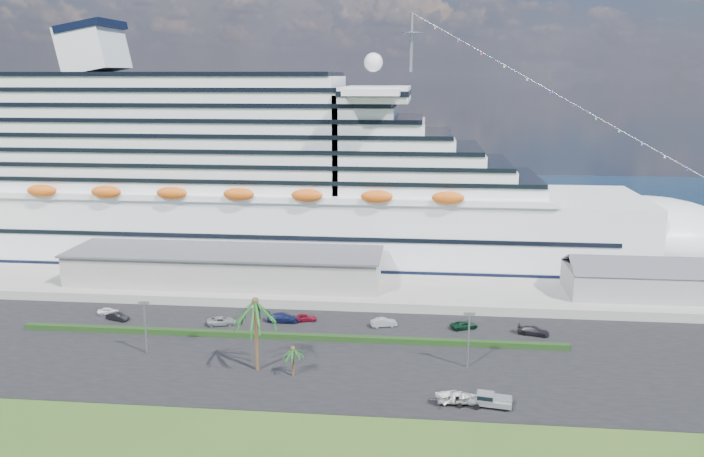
# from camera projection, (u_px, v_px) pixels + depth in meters

# --- Properties ---
(ground) EXTENTS (420.00, 420.00, 0.00)m
(ground) POSITION_uv_depth(u_px,v_px,m) (322.00, 386.00, 93.26)
(ground) COLOR #2B501A
(ground) RESTS_ON ground
(asphalt_lot) EXTENTS (140.00, 38.00, 0.12)m
(asphalt_lot) POSITION_uv_depth(u_px,v_px,m) (333.00, 354.00, 103.93)
(asphalt_lot) COLOR black
(asphalt_lot) RESTS_ON ground
(wharf) EXTENTS (240.00, 20.00, 1.80)m
(wharf) POSITION_uv_depth(u_px,v_px,m) (352.00, 290.00, 131.90)
(wharf) COLOR gray
(wharf) RESTS_ON ground
(water) EXTENTS (420.00, 160.00, 0.02)m
(water) POSITION_uv_depth(u_px,v_px,m) (381.00, 207.00, 219.46)
(water) COLOR #0B1F33
(water) RESTS_ON ground
(cruise_ship) EXTENTS (191.00, 38.00, 54.00)m
(cruise_ship) POSITION_uv_depth(u_px,v_px,m) (268.00, 187.00, 153.90)
(cruise_ship) COLOR silver
(cruise_ship) RESTS_ON ground
(terminal_building) EXTENTS (61.00, 15.00, 6.30)m
(terminal_building) POSITION_uv_depth(u_px,v_px,m) (225.00, 266.00, 133.50)
(terminal_building) COLOR gray
(terminal_building) RESTS_ON wharf
(port_shed) EXTENTS (24.00, 12.31, 7.37)m
(port_shed) POSITION_uv_depth(u_px,v_px,m) (634.00, 281.00, 125.92)
(port_shed) COLOR gray
(port_shed) RESTS_ON wharf
(hedge) EXTENTS (88.00, 1.10, 0.90)m
(hedge) POSITION_uv_depth(u_px,v_px,m) (287.00, 336.00, 109.47)
(hedge) COLOR black
(hedge) RESTS_ON asphalt_lot
(lamp_post_left) EXTENTS (1.60, 0.35, 8.27)m
(lamp_post_left) POSITION_uv_depth(u_px,v_px,m) (145.00, 321.00, 102.67)
(lamp_post_left) COLOR gray
(lamp_post_left) RESTS_ON asphalt_lot
(lamp_post_right) EXTENTS (1.60, 0.35, 8.27)m
(lamp_post_right) POSITION_uv_depth(u_px,v_px,m) (469.00, 333.00, 97.86)
(lamp_post_right) COLOR gray
(lamp_post_right) RESTS_ON asphalt_lot
(palm_tall) EXTENTS (8.82, 8.82, 11.13)m
(palm_tall) POSITION_uv_depth(u_px,v_px,m) (255.00, 309.00, 96.14)
(palm_tall) COLOR #47301E
(palm_tall) RESTS_ON ground
(palm_short) EXTENTS (3.53, 3.53, 4.56)m
(palm_short) POSITION_uv_depth(u_px,v_px,m) (293.00, 352.00, 95.34)
(palm_short) COLOR #47301E
(palm_short) RESTS_ON ground
(parked_car_0) EXTENTS (3.75, 1.99, 1.22)m
(parked_car_0) POSITION_uv_depth(u_px,v_px,m) (108.00, 311.00, 120.67)
(parked_car_0) COLOR silver
(parked_car_0) RESTS_ON asphalt_lot
(parked_car_1) EXTENTS (4.29, 2.57, 1.34)m
(parked_car_1) POSITION_uv_depth(u_px,v_px,m) (118.00, 317.00, 117.77)
(parked_car_1) COLOR black
(parked_car_1) RESTS_ON asphalt_lot
(parked_car_2) EXTENTS (5.21, 3.50, 1.33)m
(parked_car_2) POSITION_uv_depth(u_px,v_px,m) (221.00, 321.00, 115.62)
(parked_car_2) COLOR #9A9EA2
(parked_car_2) RESTS_ON asphalt_lot
(parked_car_3) EXTENTS (5.50, 2.36, 1.58)m
(parked_car_3) POSITION_uv_depth(u_px,v_px,m) (283.00, 318.00, 116.92)
(parked_car_3) COLOR #131A45
(parked_car_3) RESTS_ON asphalt_lot
(parked_car_4) EXTENTS (4.23, 2.55, 1.35)m
(parked_car_4) POSITION_uv_depth(u_px,v_px,m) (305.00, 317.00, 117.33)
(parked_car_4) COLOR maroon
(parked_car_4) RESTS_ON asphalt_lot
(parked_car_5) EXTENTS (4.64, 2.67, 1.45)m
(parked_car_5) POSITION_uv_depth(u_px,v_px,m) (384.00, 322.00, 114.83)
(parked_car_5) COLOR #9DA1A4
(parked_car_5) RESTS_ON asphalt_lot
(parked_car_6) EXTENTS (4.97, 3.67, 1.25)m
(parked_car_6) POSITION_uv_depth(u_px,v_px,m) (464.00, 325.00, 113.89)
(parked_car_6) COLOR black
(parked_car_6) RESTS_ON asphalt_lot
(parked_car_7) EXTENTS (5.40, 3.24, 1.47)m
(parked_car_7) POSITION_uv_depth(u_px,v_px,m) (533.00, 331.00, 111.13)
(parked_car_7) COLOR black
(parked_car_7) RESTS_ON asphalt_lot
(pickup_truck) EXTENTS (5.60, 2.78, 1.88)m
(pickup_truck) POSITION_uv_depth(u_px,v_px,m) (490.00, 399.00, 86.83)
(pickup_truck) COLOR black
(pickup_truck) RESTS_ON asphalt_lot
(boat_trailer) EXTENTS (6.09, 4.13, 1.73)m
(boat_trailer) POSITION_uv_depth(u_px,v_px,m) (456.00, 396.00, 87.42)
(boat_trailer) COLOR gray
(boat_trailer) RESTS_ON asphalt_lot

